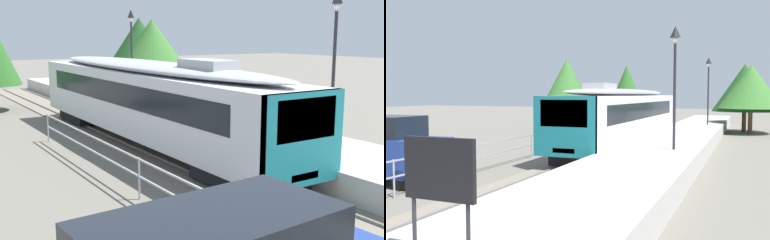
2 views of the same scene
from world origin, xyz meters
TOP-DOWN VIEW (x-y plane):
  - ground_plane at (-3.00, 22.00)m, footprint 160.00×160.00m
  - track_rails at (0.00, 22.00)m, footprint 3.20×60.00m
  - commuter_train at (0.00, 26.78)m, footprint 2.82×18.29m
  - station_platform at (3.25, 22.00)m, footprint 3.90×60.00m
  - platform_lamp_mid_platform at (4.07, 20.46)m, footprint 0.34×0.34m
  - platform_lamp_far_end at (4.07, 36.63)m, footprint 0.34×0.34m
  - tree_behind_carpark at (6.73, 40.85)m, footprint 5.44×5.44m
  - tree_distant_centre at (7.22, 39.78)m, footprint 5.23×5.23m

SIDE VIEW (x-z plane):
  - ground_plane at x=-3.00m, z-range 0.00..0.00m
  - track_rails at x=0.00m, z-range -0.04..0.10m
  - station_platform at x=3.25m, z-range 0.00..0.90m
  - commuter_train at x=0.00m, z-range 0.27..4.01m
  - tree_behind_carpark at x=6.73m, z-range 0.92..6.85m
  - tree_distant_centre at x=7.22m, z-range 1.06..6.88m
  - platform_lamp_mid_platform at x=4.07m, z-range 1.95..7.30m
  - platform_lamp_far_end at x=4.07m, z-range 1.95..7.30m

